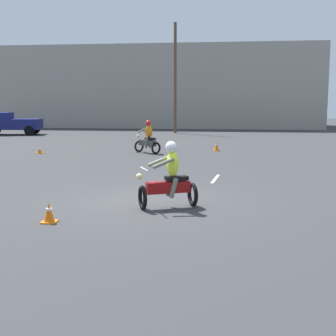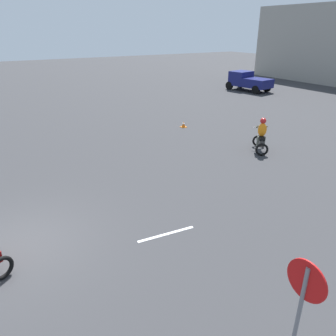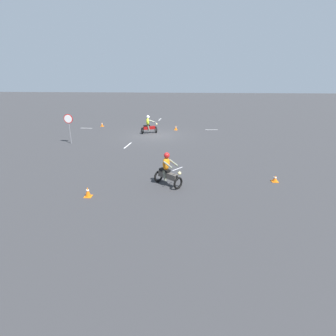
{
  "view_description": "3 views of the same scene",
  "coord_description": "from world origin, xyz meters",
  "px_view_note": "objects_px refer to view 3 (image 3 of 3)",
  "views": [
    {
      "loc": [
        2.07,
        -11.98,
        2.64
      ],
      "look_at": [
        0.58,
        -0.74,
        1.0
      ],
      "focal_mm": 50.0,
      "sensor_mm": 36.0,
      "label": 1
    },
    {
      "loc": [
        8.44,
        -0.28,
        5.48
      ],
      "look_at": [
        -0.74,
        5.25,
        0.9
      ],
      "focal_mm": 35.0,
      "sensor_mm": 36.0,
      "label": 2
    },
    {
      "loc": [
        -2.95,
        23.04,
        5.11
      ],
      "look_at": [
        -2.07,
        11.23,
        0.9
      ],
      "focal_mm": 28.0,
      "sensor_mm": 36.0,
      "label": 3
    }
  ],
  "objects_px": {
    "motorcycle_rider_background": "(167,171)",
    "traffic_cone_near_left": "(88,192)",
    "motorcycle_rider_foreground": "(149,126)",
    "traffic_cone_near_right": "(275,179)",
    "stop_sign": "(69,123)",
    "traffic_cone_mid_left": "(102,125)",
    "traffic_cone_far_right": "(176,128)"
  },
  "relations": [
    {
      "from": "motorcycle_rider_foreground",
      "to": "traffic_cone_near_left",
      "type": "bearing_deg",
      "value": -28.2
    },
    {
      "from": "motorcycle_rider_background",
      "to": "traffic_cone_mid_left",
      "type": "distance_m",
      "value": 17.04
    },
    {
      "from": "stop_sign",
      "to": "traffic_cone_mid_left",
      "type": "bearing_deg",
      "value": -91.3
    },
    {
      "from": "traffic_cone_near_right",
      "to": "traffic_cone_near_left",
      "type": "bearing_deg",
      "value": 15.3
    },
    {
      "from": "motorcycle_rider_background",
      "to": "traffic_cone_far_right",
      "type": "distance_m",
      "value": 13.7
    },
    {
      "from": "motorcycle_rider_background",
      "to": "traffic_cone_near_left",
      "type": "bearing_deg",
      "value": -26.67
    },
    {
      "from": "traffic_cone_near_right",
      "to": "motorcycle_rider_foreground",
      "type": "bearing_deg",
      "value": -54.03
    },
    {
      "from": "motorcycle_rider_foreground",
      "to": "traffic_cone_near_right",
      "type": "relative_size",
      "value": 5.04
    },
    {
      "from": "stop_sign",
      "to": "traffic_cone_far_right",
      "type": "height_order",
      "value": "stop_sign"
    },
    {
      "from": "motorcycle_rider_background",
      "to": "stop_sign",
      "type": "bearing_deg",
      "value": -94.4
    },
    {
      "from": "traffic_cone_near_left",
      "to": "traffic_cone_mid_left",
      "type": "xyz_separation_m",
      "value": [
        4.64,
        -16.57,
        -0.03
      ]
    },
    {
      "from": "motorcycle_rider_foreground",
      "to": "traffic_cone_mid_left",
      "type": "height_order",
      "value": "motorcycle_rider_foreground"
    },
    {
      "from": "motorcycle_rider_background",
      "to": "stop_sign",
      "type": "xyz_separation_m",
      "value": [
        8.22,
        -7.68,
        0.91
      ]
    },
    {
      "from": "stop_sign",
      "to": "traffic_cone_mid_left",
      "type": "relative_size",
      "value": 5.47
    },
    {
      "from": "traffic_cone_mid_left",
      "to": "traffic_cone_near_left",
      "type": "bearing_deg",
      "value": 105.64
    },
    {
      "from": "traffic_cone_near_left",
      "to": "traffic_cone_far_right",
      "type": "distance_m",
      "value": 15.59
    },
    {
      "from": "motorcycle_rider_foreground",
      "to": "motorcycle_rider_background",
      "type": "distance_m",
      "value": 12.22
    },
    {
      "from": "motorcycle_rider_background",
      "to": "motorcycle_rider_foreground",
      "type": "bearing_deg",
      "value": -128.84
    },
    {
      "from": "traffic_cone_near_right",
      "to": "traffic_cone_far_right",
      "type": "bearing_deg",
      "value": -66.33
    },
    {
      "from": "stop_sign",
      "to": "traffic_cone_far_right",
      "type": "bearing_deg",
      "value": -143.05
    },
    {
      "from": "stop_sign",
      "to": "traffic_cone_mid_left",
      "type": "height_order",
      "value": "stop_sign"
    },
    {
      "from": "motorcycle_rider_background",
      "to": "traffic_cone_near_left",
      "type": "relative_size",
      "value": 3.52
    },
    {
      "from": "motorcycle_rider_foreground",
      "to": "traffic_cone_near_right",
      "type": "height_order",
      "value": "motorcycle_rider_foreground"
    },
    {
      "from": "motorcycle_rider_foreground",
      "to": "traffic_cone_near_left",
      "type": "relative_size",
      "value": 3.52
    },
    {
      "from": "traffic_cone_near_right",
      "to": "traffic_cone_mid_left",
      "type": "relative_size",
      "value": 0.78
    },
    {
      "from": "motorcycle_rider_foreground",
      "to": "traffic_cone_far_right",
      "type": "xyz_separation_m",
      "value": [
        -2.42,
        -1.76,
        -0.51
      ]
    },
    {
      "from": "motorcycle_rider_foreground",
      "to": "stop_sign",
      "type": "relative_size",
      "value": 0.72
    },
    {
      "from": "stop_sign",
      "to": "traffic_cone_mid_left",
      "type": "xyz_separation_m",
      "value": [
        -0.17,
        -7.32,
        -1.43
      ]
    },
    {
      "from": "traffic_cone_far_right",
      "to": "motorcycle_rider_foreground",
      "type": "bearing_deg",
      "value": 36.06
    },
    {
      "from": "traffic_cone_mid_left",
      "to": "traffic_cone_far_right",
      "type": "xyz_separation_m",
      "value": [
        -7.83,
        1.31,
        0.01
      ]
    },
    {
      "from": "traffic_cone_near_left",
      "to": "traffic_cone_far_right",
      "type": "xyz_separation_m",
      "value": [
        -3.19,
        -15.26,
        -0.02
      ]
    },
    {
      "from": "traffic_cone_near_right",
      "to": "traffic_cone_mid_left",
      "type": "bearing_deg",
      "value": -46.46
    }
  ]
}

